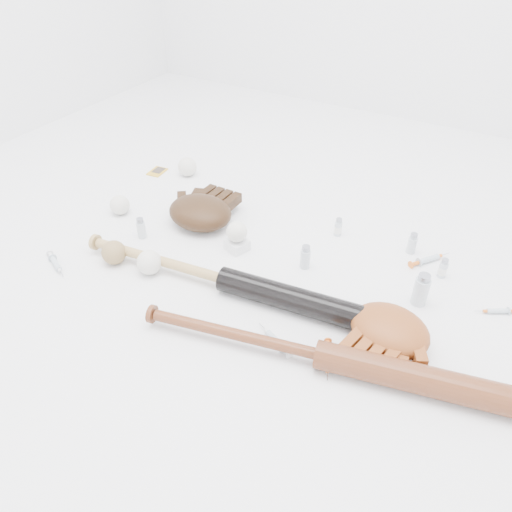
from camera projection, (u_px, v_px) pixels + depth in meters
The scene contains 22 objects.
bat_dark at pixel (225, 279), 1.46m from camera, with size 1.00×0.07×0.07m, color black, non-canonical shape.
bat_wood at pixel (320, 355), 1.23m from camera, with size 0.99×0.07×0.07m, color brown, non-canonical shape.
glove_dark at pixel (200, 212), 1.73m from camera, with size 0.27×0.27×0.10m, color black, non-canonical shape.
glove_tan at pixel (390, 329), 1.28m from camera, with size 0.25×0.25×0.09m, color brown, non-canonical shape.
trading_card at pixel (157, 172), 2.07m from camera, with size 0.06×0.08×0.00m, color gold.
pedestal at pixel (237, 245), 1.63m from camera, with size 0.06×0.06×0.04m, color white.
baseball_on_pedestal at pixel (237, 232), 1.60m from camera, with size 0.07×0.07×0.07m, color silver.
baseball_left at pixel (120, 205), 1.79m from camera, with size 0.07×0.07×0.07m, color silver.
baseball_upper at pixel (187, 167), 2.03m from camera, with size 0.08×0.08×0.08m, color silver.
baseball_mid at pixel (149, 262), 1.52m from camera, with size 0.08×0.08×0.08m, color silver.
baseball_aged at pixel (114, 252), 1.56m from camera, with size 0.08×0.08×0.08m, color olive.
syringe_0 at pixel (56, 264), 1.56m from camera, with size 0.16×0.03×0.02m, color #ADBCC6, non-canonical shape.
syringe_1 at pixel (275, 340), 1.30m from camera, with size 0.15×0.03×0.02m, color #ADBCC6, non-canonical shape.
syringe_2 at pixel (428, 259), 1.58m from camera, with size 0.17×0.03×0.02m, color #ADBCC6, non-canonical shape.
syringe_3 at pixel (328, 358), 1.25m from camera, with size 0.14×0.03×0.02m, color #ADBCC6, non-canonical shape.
syringe_4 at pixel (498, 311), 1.39m from camera, with size 0.13×0.02×0.02m, color #ADBCC6, non-canonical shape.
vial_0 at pixel (443, 268), 1.51m from camera, with size 0.03×0.03×0.07m, color silver.
vial_1 at pixel (412, 243), 1.60m from camera, with size 0.03×0.03×0.07m, color silver.
vial_2 at pixel (305, 257), 1.54m from camera, with size 0.03×0.03×0.08m, color silver.
vial_3 at pixel (421, 289), 1.40m from camera, with size 0.04×0.04×0.10m, color silver.
vial_4 at pixel (141, 228), 1.67m from camera, with size 0.03×0.03×0.07m, color silver.
vial_5 at pixel (338, 227), 1.68m from camera, with size 0.03×0.03×0.07m, color silver.
Camera 1 is at (0.59, -1.00, 0.97)m, focal length 35.00 mm.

